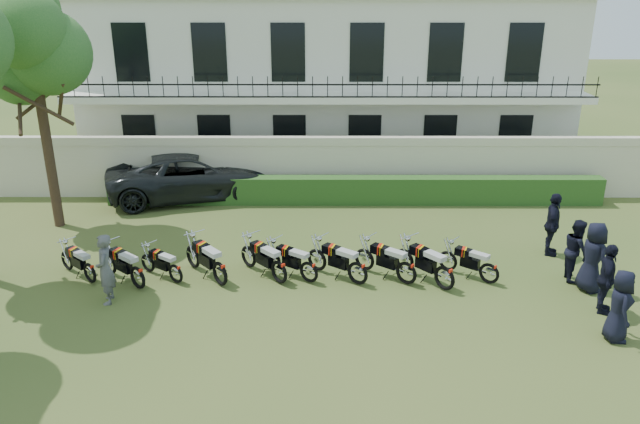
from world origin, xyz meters
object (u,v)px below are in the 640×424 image
at_px(motorcycle_0, 89,268).
at_px(officer_5, 552,224).
at_px(suv, 192,175).
at_px(motorcycle_9, 490,269).
at_px(motorcycle_2, 175,269).
at_px(officer_3, 593,257).
at_px(motorcycle_6, 358,268).
at_px(officer_2, 607,279).
at_px(motorcycle_5, 309,267).
at_px(motorcycle_8, 445,272).
at_px(officer_0, 620,306).
at_px(motorcycle_3, 220,268).
at_px(officer_4, 576,250).
at_px(motorcycle_7, 407,268).
at_px(inspector, 105,269).
at_px(motorcycle_4, 279,267).
at_px(tree_west_near, 33,44).
at_px(motorcycle_1, 137,272).

relative_size(motorcycle_0, officer_5, 0.73).
bearing_deg(suv, motorcycle_9, -142.69).
distance_m(motorcycle_0, motorcycle_2, 2.32).
xyz_separation_m(motorcycle_0, officer_3, (13.36, -0.34, 0.51)).
bearing_deg(officer_5, suv, 85.28).
xyz_separation_m(motorcycle_0, motorcycle_6, (7.24, -0.08, 0.06)).
bearing_deg(officer_2, motorcycle_5, 97.52).
xyz_separation_m(motorcycle_8, officer_5, (3.57, 2.32, 0.43)).
bearing_deg(motorcycle_6, officer_3, -54.81).
height_order(motorcycle_2, motorcycle_8, motorcycle_8).
bearing_deg(motorcycle_5, officer_0, -76.06).
height_order(motorcycle_3, officer_4, officer_4).
xyz_separation_m(officer_4, officer_5, (-0.10, 1.62, 0.09)).
bearing_deg(motorcycle_6, motorcycle_5, 122.49).
xyz_separation_m(suv, officer_5, (11.66, -5.16, 0.10)).
bearing_deg(motorcycle_0, motorcycle_7, -49.52).
bearing_deg(inspector, motorcycle_3, 97.75).
distance_m(motorcycle_4, officer_0, 8.34).
distance_m(motorcycle_6, motorcycle_9, 3.55).
xyz_separation_m(tree_west_near, inspector, (3.30, -5.25, -4.97)).
height_order(motorcycle_0, officer_2, officer_2).
distance_m(motorcycle_2, officer_0, 11.03).
relative_size(motorcycle_0, motorcycle_5, 0.89).
height_order(inspector, officer_2, inspector).
height_order(suv, officer_5, officer_5).
bearing_deg(motorcycle_9, motorcycle_4, 129.39).
bearing_deg(officer_2, motorcycle_3, 101.43).
distance_m(motorcycle_1, motorcycle_4, 3.74).
xyz_separation_m(motorcycle_7, suv, (-7.13, 7.16, 0.35)).
distance_m(officer_2, officer_5, 3.45).
xyz_separation_m(tree_west_near, motorcycle_8, (11.99, -4.60, -5.36)).
xyz_separation_m(motorcycle_5, motorcycle_6, (1.31, -0.12, 0.04)).
distance_m(motorcycle_1, officer_0, 11.85).
bearing_deg(motorcycle_0, motorcycle_8, -51.45).
height_order(officer_3, officer_4, officer_3).
distance_m(tree_west_near, motorcycle_4, 10.23).
bearing_deg(motorcycle_5, motorcycle_4, 128.76).
bearing_deg(motorcycle_0, tree_west_near, 71.33).
bearing_deg(motorcycle_9, motorcycle_2, 129.39).
distance_m(motorcycle_0, motorcycle_6, 7.24).
relative_size(motorcycle_1, suv, 0.25).
bearing_deg(officer_0, motorcycle_6, 74.21).
bearing_deg(officer_4, officer_3, -157.25).
relative_size(motorcycle_0, officer_2, 0.78).
bearing_deg(officer_5, motorcycle_4, 122.91).
bearing_deg(motorcycle_6, motorcycle_0, 127.00).
distance_m(motorcycle_9, officer_4, 2.46).
bearing_deg(motorcycle_1, motorcycle_5, -44.80).
height_order(motorcycle_8, officer_0, officer_0).
distance_m(motorcycle_1, suv, 7.46).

